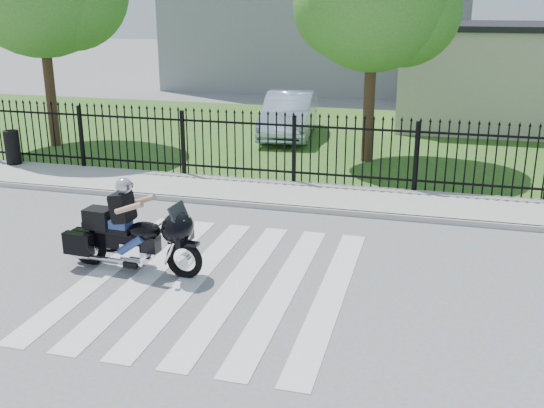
# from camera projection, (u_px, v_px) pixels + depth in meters

# --- Properties ---
(ground) EXTENTS (120.00, 120.00, 0.00)m
(ground) POSITION_uv_depth(u_px,v_px,m) (214.00, 282.00, 10.77)
(ground) COLOR slate
(ground) RESTS_ON ground
(crosswalk) EXTENTS (5.00, 5.50, 0.01)m
(crosswalk) POSITION_uv_depth(u_px,v_px,m) (214.00, 281.00, 10.77)
(crosswalk) COLOR silver
(crosswalk) RESTS_ON ground
(sidewalk) EXTENTS (40.00, 2.00, 0.12)m
(sidewalk) POSITION_uv_depth(u_px,v_px,m) (284.00, 194.00, 15.35)
(sidewalk) COLOR #ADAAA3
(sidewalk) RESTS_ON ground
(curb) EXTENTS (40.00, 0.12, 0.12)m
(curb) POSITION_uv_depth(u_px,v_px,m) (274.00, 207.00, 14.43)
(curb) COLOR #ADAAA3
(curb) RESTS_ON ground
(grass_strip) EXTENTS (40.00, 12.00, 0.02)m
(grass_strip) POSITION_uv_depth(u_px,v_px,m) (333.00, 137.00, 21.80)
(grass_strip) COLOR #30571E
(grass_strip) RESTS_ON ground
(iron_fence) EXTENTS (26.00, 0.04, 1.80)m
(iron_fence) POSITION_uv_depth(u_px,v_px,m) (294.00, 151.00, 16.01)
(iron_fence) COLOR black
(iron_fence) RESTS_ON ground
(building_low) EXTENTS (10.00, 6.00, 3.50)m
(building_low) POSITION_uv_depth(u_px,v_px,m) (542.00, 79.00, 23.24)
(building_low) COLOR #BAB19B
(building_low) RESTS_ON ground
(motorcycle_rider) EXTENTS (2.60, 0.89, 1.72)m
(motorcycle_rider) POSITION_uv_depth(u_px,v_px,m) (130.00, 232.00, 11.05)
(motorcycle_rider) COLOR black
(motorcycle_rider) RESTS_ON ground
(parked_car) EXTENTS (2.04, 4.66, 1.49)m
(parked_car) POSITION_uv_depth(u_px,v_px,m) (289.00, 115.00, 21.73)
(parked_car) COLOR #AEBEDB
(parked_car) RESTS_ON grass_strip
(litter_bin) EXTENTS (0.49, 0.49, 0.95)m
(litter_bin) POSITION_uv_depth(u_px,v_px,m) (12.00, 147.00, 17.78)
(litter_bin) COLOR black
(litter_bin) RESTS_ON sidewalk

